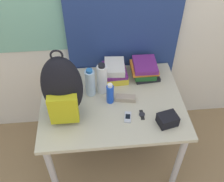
{
  "coord_description": "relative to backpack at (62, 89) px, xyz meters",
  "views": [
    {
      "loc": [
        -0.13,
        -0.96,
        2.16
      ],
      "look_at": [
        0.0,
        0.41,
        0.83
      ],
      "focal_mm": 42.0,
      "sensor_mm": 36.0,
      "label": 1
    }
  ],
  "objects": [
    {
      "name": "sunglasses_case",
      "position": [
        0.44,
        0.09,
        -0.22
      ],
      "size": [
        0.16,
        0.08,
        0.04
      ],
      "color": "gray",
      "rests_on": "desk"
    },
    {
      "name": "sunscreen_bottle",
      "position": [
        0.32,
        0.09,
        -0.15
      ],
      "size": [
        0.05,
        0.05,
        0.17
      ],
      "color": "blue",
      "rests_on": "desk"
    },
    {
      "name": "book_stack_center",
      "position": [
        0.63,
        0.36,
        -0.17
      ],
      "size": [
        0.23,
        0.24,
        0.14
      ],
      "color": "black",
      "rests_on": "desk"
    },
    {
      "name": "wall_back",
      "position": [
        0.33,
        0.59,
        0.28
      ],
      "size": [
        6.0,
        0.06,
        2.5
      ],
      "color": "silver",
      "rests_on": "ground_plane"
    },
    {
      "name": "book_stack_left",
      "position": [
        0.39,
        0.36,
        -0.17
      ],
      "size": [
        0.2,
        0.24,
        0.14
      ],
      "color": "yellow",
      "rests_on": "desk"
    },
    {
      "name": "curtain_blue",
      "position": [
        0.47,
        0.53,
        0.28
      ],
      "size": [
        0.91,
        0.04,
        2.5
      ],
      "color": "navy",
      "rests_on": "ground_plane"
    },
    {
      "name": "water_bottle",
      "position": [
        0.18,
        0.18,
        -0.12
      ],
      "size": [
        0.07,
        0.07,
        0.24
      ],
      "color": "silver",
      "rests_on": "desk"
    },
    {
      "name": "camera_pouch",
      "position": [
        0.7,
        -0.16,
        -0.2
      ],
      "size": [
        0.15,
        0.13,
        0.08
      ],
      "color": "black",
      "rests_on": "desk"
    },
    {
      "name": "backpack",
      "position": [
        0.0,
        0.0,
        0.0
      ],
      "size": [
        0.27,
        0.23,
        0.54
      ],
      "color": "black",
      "rests_on": "desk"
    },
    {
      "name": "wristwatch",
      "position": [
        0.54,
        -0.07,
        -0.23
      ],
      "size": [
        0.04,
        0.09,
        0.01
      ],
      "color": "black",
      "rests_on": "desk"
    },
    {
      "name": "sports_bottle",
      "position": [
        0.27,
        0.2,
        -0.11
      ],
      "size": [
        0.08,
        0.08,
        0.27
      ],
      "color": "white",
      "rests_on": "desk"
    },
    {
      "name": "desk",
      "position": [
        0.34,
        0.09,
        -0.33
      ],
      "size": [
        1.07,
        0.82,
        0.73
      ],
      "color": "#B7B299",
      "rests_on": "ground_plane"
    },
    {
      "name": "cell_phone",
      "position": [
        0.43,
        -0.09,
        -0.23
      ],
      "size": [
        0.06,
        0.1,
        0.02
      ],
      "color": "#B7BCC6",
      "rests_on": "desk"
    }
  ]
}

